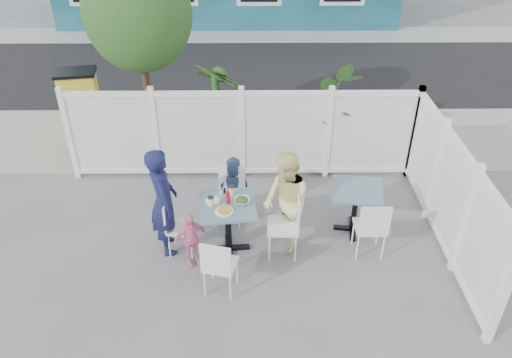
{
  "coord_description": "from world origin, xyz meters",
  "views": [
    {
      "loc": [
        0.27,
        -5.03,
        4.77
      ],
      "look_at": [
        0.32,
        0.83,
        0.95
      ],
      "focal_mm": 35.0,
      "sensor_mm": 36.0,
      "label": 1
    }
  ],
  "objects_px": {
    "chair_left": "(176,222)",
    "toddler": "(191,239)",
    "utility_cabinet": "(82,105)",
    "woman": "(286,203)",
    "boy": "(234,186)",
    "spare_table": "(356,198)",
    "chair_back": "(231,190)",
    "main_table": "(228,215)",
    "man": "(163,202)",
    "chair_right": "(289,221)",
    "chair_near": "(219,263)"
  },
  "relations": [
    {
      "from": "chair_right",
      "to": "chair_near",
      "type": "distance_m",
      "value": 1.21
    },
    {
      "from": "utility_cabinet",
      "to": "chair_near",
      "type": "xyz_separation_m",
      "value": [
        2.93,
        -4.41,
        -0.13
      ]
    },
    {
      "from": "boy",
      "to": "main_table",
      "type": "bearing_deg",
      "value": 77.59
    },
    {
      "from": "chair_left",
      "to": "boy",
      "type": "height_order",
      "value": "boy"
    },
    {
      "from": "chair_back",
      "to": "toddler",
      "type": "bearing_deg",
      "value": 73.69
    },
    {
      "from": "main_table",
      "to": "boy",
      "type": "bearing_deg",
      "value": 86.37
    },
    {
      "from": "chair_back",
      "to": "spare_table",
      "type": "bearing_deg",
      "value": -179.56
    },
    {
      "from": "man",
      "to": "woman",
      "type": "bearing_deg",
      "value": -105.37
    },
    {
      "from": "spare_table",
      "to": "boy",
      "type": "relative_size",
      "value": 0.82
    },
    {
      "from": "man",
      "to": "utility_cabinet",
      "type": "bearing_deg",
      "value": 15.21
    },
    {
      "from": "main_table",
      "to": "chair_back",
      "type": "relative_size",
      "value": 0.93
    },
    {
      "from": "utility_cabinet",
      "to": "woman",
      "type": "xyz_separation_m",
      "value": [
        3.81,
        -3.49,
        0.11
      ]
    },
    {
      "from": "main_table",
      "to": "chair_left",
      "type": "relative_size",
      "value": 0.98
    },
    {
      "from": "toddler",
      "to": "chair_right",
      "type": "bearing_deg",
      "value": -19.09
    },
    {
      "from": "utility_cabinet",
      "to": "chair_back",
      "type": "height_order",
      "value": "utility_cabinet"
    },
    {
      "from": "main_table",
      "to": "spare_table",
      "type": "bearing_deg",
      "value": 13.13
    },
    {
      "from": "woman",
      "to": "boy",
      "type": "xyz_separation_m",
      "value": [
        -0.74,
        0.82,
        -0.27
      ]
    },
    {
      "from": "chair_near",
      "to": "toddler",
      "type": "bearing_deg",
      "value": 139.59
    },
    {
      "from": "man",
      "to": "chair_near",
      "type": "bearing_deg",
      "value": -155.08
    },
    {
      "from": "utility_cabinet",
      "to": "man",
      "type": "bearing_deg",
      "value": -68.17
    },
    {
      "from": "chair_left",
      "to": "boy",
      "type": "relative_size",
      "value": 0.88
    },
    {
      "from": "spare_table",
      "to": "chair_near",
      "type": "height_order",
      "value": "chair_near"
    },
    {
      "from": "spare_table",
      "to": "toddler",
      "type": "distance_m",
      "value": 2.46
    },
    {
      "from": "man",
      "to": "chair_right",
      "type": "bearing_deg",
      "value": -110.37
    },
    {
      "from": "spare_table",
      "to": "man",
      "type": "xyz_separation_m",
      "value": [
        -2.72,
        -0.38,
        0.23
      ]
    },
    {
      "from": "chair_left",
      "to": "toddler",
      "type": "height_order",
      "value": "chair_left"
    },
    {
      "from": "spare_table",
      "to": "chair_left",
      "type": "height_order",
      "value": "chair_left"
    },
    {
      "from": "chair_back",
      "to": "chair_near",
      "type": "distance_m",
      "value": 1.6
    },
    {
      "from": "main_table",
      "to": "chair_near",
      "type": "relative_size",
      "value": 0.95
    },
    {
      "from": "utility_cabinet",
      "to": "main_table",
      "type": "height_order",
      "value": "utility_cabinet"
    },
    {
      "from": "chair_left",
      "to": "chair_near",
      "type": "relative_size",
      "value": 0.98
    },
    {
      "from": "chair_left",
      "to": "man",
      "type": "bearing_deg",
      "value": -103.34
    },
    {
      "from": "spare_table",
      "to": "boy",
      "type": "xyz_separation_m",
      "value": [
        -1.79,
        0.47,
        -0.09
      ]
    },
    {
      "from": "man",
      "to": "woman",
      "type": "height_order",
      "value": "man"
    },
    {
      "from": "spare_table",
      "to": "chair_back",
      "type": "height_order",
      "value": "chair_back"
    },
    {
      "from": "utility_cabinet",
      "to": "woman",
      "type": "distance_m",
      "value": 5.17
    },
    {
      "from": "spare_table",
      "to": "chair_right",
      "type": "height_order",
      "value": "chair_right"
    },
    {
      "from": "chair_left",
      "to": "woman",
      "type": "xyz_separation_m",
      "value": [
        1.52,
        0.08,
        0.26
      ]
    },
    {
      "from": "boy",
      "to": "toddler",
      "type": "bearing_deg",
      "value": 55.73
    },
    {
      "from": "woman",
      "to": "toddler",
      "type": "bearing_deg",
      "value": -95.4
    },
    {
      "from": "chair_left",
      "to": "chair_right",
      "type": "distance_m",
      "value": 1.57
    },
    {
      "from": "main_table",
      "to": "chair_right",
      "type": "distance_m",
      "value": 0.85
    },
    {
      "from": "chair_back",
      "to": "man",
      "type": "xyz_separation_m",
      "value": [
        -0.88,
        -0.69,
        0.29
      ]
    },
    {
      "from": "main_table",
      "to": "chair_near",
      "type": "bearing_deg",
      "value": -95.82
    },
    {
      "from": "utility_cabinet",
      "to": "chair_right",
      "type": "bearing_deg",
      "value": -52.88
    },
    {
      "from": "utility_cabinet",
      "to": "main_table",
      "type": "relative_size",
      "value": 1.54
    },
    {
      "from": "utility_cabinet",
      "to": "chair_right",
      "type": "xyz_separation_m",
      "value": [
        3.86,
        -3.64,
        -0.08
      ]
    },
    {
      "from": "utility_cabinet",
      "to": "main_table",
      "type": "distance_m",
      "value": 4.67
    },
    {
      "from": "woman",
      "to": "main_table",
      "type": "bearing_deg",
      "value": -104.71
    },
    {
      "from": "man",
      "to": "toddler",
      "type": "bearing_deg",
      "value": -146.94
    }
  ]
}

